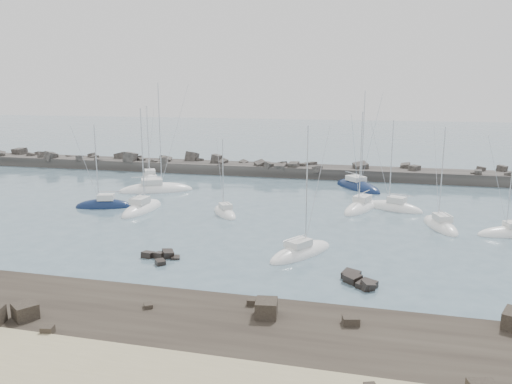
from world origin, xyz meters
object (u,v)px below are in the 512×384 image
sailboat_6 (361,208)px  sailboat_10 (440,226)px  sailboat_2 (104,206)px  sailboat_1 (150,178)px  sailboat_3 (142,210)px  sailboat_4 (156,190)px  sailboat_7 (301,253)px  sailboat_9 (393,208)px  sailboat_5 (225,213)px  sailboat_8 (358,187)px  sailboat_11 (511,234)px

sailboat_6 → sailboat_10: sailboat_6 is taller
sailboat_2 → sailboat_1: bearing=99.5°
sailboat_1 → sailboat_6: bearing=-21.1°
sailboat_3 → sailboat_4: bearing=107.0°
sailboat_6 → sailboat_7: size_ratio=1.05×
sailboat_2 → sailboat_9: bearing=12.2°
sailboat_5 → sailboat_8: size_ratio=0.63×
sailboat_11 → sailboat_7: bearing=-150.7°
sailboat_6 → sailboat_9: sailboat_6 is taller
sailboat_2 → sailboat_8: size_ratio=0.73×
sailboat_1 → sailboat_10: 50.19m
sailboat_8 → sailboat_9: size_ratio=1.30×
sailboat_10 → sailboat_9: bearing=123.3°
sailboat_1 → sailboat_7: bearing=-46.7°
sailboat_5 → sailboat_8: bearing=53.6°
sailboat_1 → sailboat_3: size_ratio=0.95×
sailboat_5 → sailboat_11: sailboat_11 is taller
sailboat_4 → sailboat_9: size_ratio=1.40×
sailboat_4 → sailboat_5: size_ratio=1.70×
sailboat_4 → sailboat_6: sailboat_4 is taller
sailboat_4 → sailboat_8: (29.82, 9.79, 0.00)m
sailboat_5 → sailboat_10: size_ratio=0.84×
sailboat_2 → sailboat_5: 16.67m
sailboat_2 → sailboat_6: (33.07, 7.01, -0.01)m
sailboat_2 → sailboat_5: bearing=1.0°
sailboat_3 → sailboat_9: 32.57m
sailboat_2 → sailboat_10: bearing=0.6°
sailboat_3 → sailboat_4: 12.33m
sailboat_5 → sailboat_11: bearing=-2.0°
sailboat_1 → sailboat_10: size_ratio=1.10×
sailboat_7 → sailboat_10: sailboat_7 is taller
sailboat_4 → sailboat_6: size_ratio=1.28×
sailboat_1 → sailboat_9: 42.81m
sailboat_4 → sailboat_5: 18.18m
sailboat_3 → sailboat_10: (36.40, 0.96, -0.01)m
sailboat_7 → sailboat_11: bearing=29.3°
sailboat_1 → sailboat_4: size_ratio=0.77×
sailboat_1 → sailboat_9: bearing=-17.9°
sailboat_9 → sailboat_11: bearing=-36.5°
sailboat_2 → sailboat_3: bearing=-5.1°
sailboat_1 → sailboat_6: 39.25m
sailboat_5 → sailboat_9: size_ratio=0.82×
sailboat_1 → sailboat_10: (45.72, -20.70, 0.00)m
sailboat_1 → sailboat_3: sailboat_3 is taller
sailboat_5 → sailboat_10: bearing=0.3°
sailboat_9 → sailboat_10: size_ratio=1.02×
sailboat_11 → sailboat_9: bearing=143.5°
sailboat_3 → sailboat_7: (22.51, -12.11, -0.02)m
sailboat_2 → sailboat_10: sailboat_10 is taller
sailboat_2 → sailboat_6: size_ratio=0.87×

